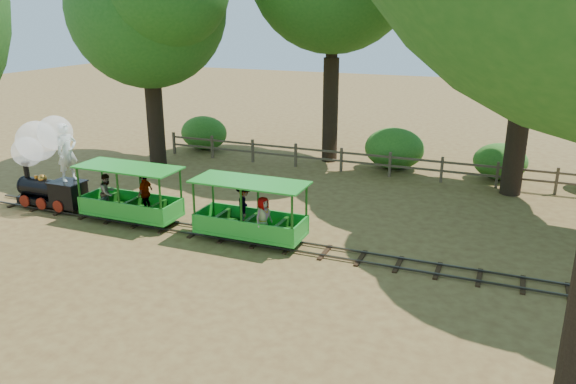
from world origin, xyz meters
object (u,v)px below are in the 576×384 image
at_px(locomotive, 45,155).
at_px(carriage_rear, 250,215).
at_px(carriage_front, 129,199).
at_px(fence, 365,160).

relative_size(locomotive, carriage_rear, 0.98).
height_order(carriage_front, carriage_rear, same).
bearing_deg(carriage_rear, carriage_front, -179.25).
distance_m(locomotive, carriage_rear, 7.50).
distance_m(carriage_rear, fence, 8.07).
bearing_deg(fence, carriage_rear, -98.88).
height_order(carriage_front, fence, carriage_front).
bearing_deg(locomotive, fence, 42.40).
xyz_separation_m(locomotive, carriage_rear, (7.43, -0.05, -1.02)).
relative_size(carriage_front, fence, 0.18).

